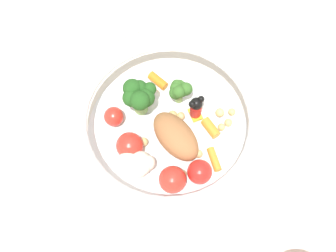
% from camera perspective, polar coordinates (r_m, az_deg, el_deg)
% --- Properties ---
extents(ground_plane, '(2.40, 2.40, 0.00)m').
position_cam_1_polar(ground_plane, '(0.64, -0.03, -0.74)').
color(ground_plane, silver).
extents(food_container, '(0.21, 0.21, 0.07)m').
position_cam_1_polar(food_container, '(0.61, -0.38, -0.36)').
color(food_container, white).
rests_on(food_container, ground_plane).
extents(folded_napkin, '(0.15, 0.12, 0.01)m').
position_cam_1_polar(folded_napkin, '(0.74, -5.63, 13.12)').
color(folded_napkin, silver).
rests_on(folded_napkin, ground_plane).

